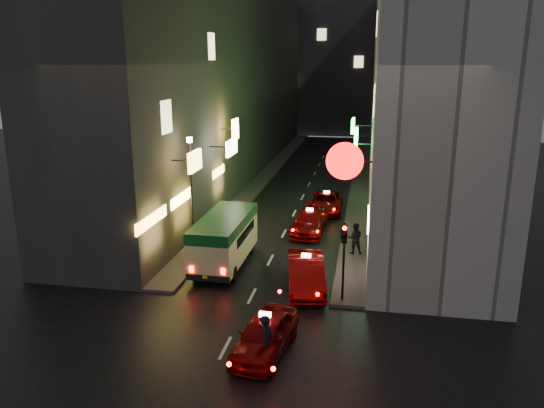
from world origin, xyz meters
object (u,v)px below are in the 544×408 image
Objects in this scene: taxi_near at (265,332)px; traffic_light at (344,245)px; pedestrian_crossing at (267,337)px; lamp_post at (191,188)px; minibus at (224,235)px.

traffic_light is at bearing 60.69° from taxi_near.
pedestrian_crossing is 11.76m from lamp_post.
traffic_light is (6.16, -3.41, 1.05)m from minibus.
minibus is 3.13m from lamp_post.
taxi_near is 0.86× the size of lamp_post.
lamp_post reaches higher than minibus.
traffic_light is at bearing -17.64° from pedestrian_crossing.
taxi_near is at bearing -119.31° from traffic_light.
traffic_light is (2.30, 5.29, 1.64)m from pedestrian_crossing.
minibus is 2.88× the size of pedestrian_crossing.
minibus is 8.72m from taxi_near.
pedestrian_crossing is 0.60× the size of traffic_light.
pedestrian_crossing is (0.21, -0.82, 0.24)m from taxi_near.
minibus is 1.14× the size of taxi_near.
pedestrian_crossing reaches higher than taxi_near.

